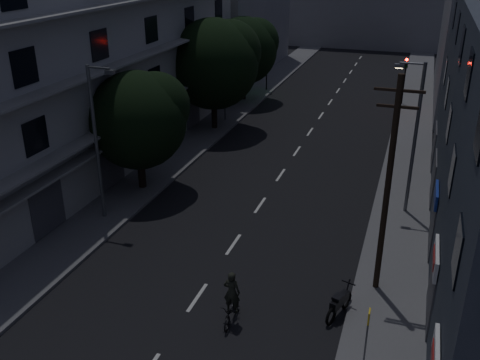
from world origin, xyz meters
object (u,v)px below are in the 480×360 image
Objects in this scene: utility_pole at (388,184)px; bus_stop_sign at (367,331)px; cyclist at (232,305)px; motorcycle at (339,304)px.

utility_pole is 3.56× the size of bus_stop_sign.
bus_stop_sign is 1.13× the size of cyclist.
bus_stop_sign is 1.29× the size of motorcycle.
bus_stop_sign reaches higher than motorcycle.
utility_pole reaches higher than bus_stop_sign.
utility_pole is at bearing 79.91° from motorcycle.
cyclist is (-3.83, -1.72, 0.24)m from motorcycle.
motorcycle is at bearing 113.18° from bus_stop_sign.
bus_stop_sign is at bearing -16.04° from cyclist.
cyclist is at bearing -142.19° from utility_pole.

